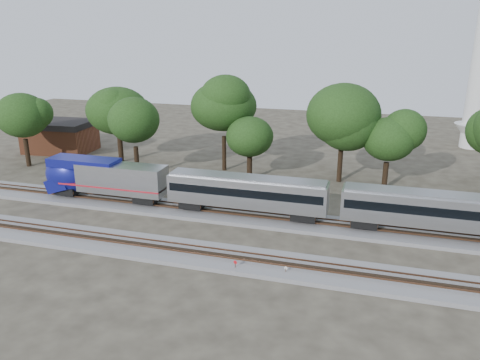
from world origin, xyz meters
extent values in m
plane|color=#383328|center=(0.00, 0.00, 0.00)|extent=(160.00, 160.00, 0.00)
cube|color=slate|center=(0.00, 6.00, 0.20)|extent=(160.00, 5.00, 0.40)
cube|color=brown|center=(0.00, 5.28, 0.66)|extent=(160.00, 0.08, 0.15)
cube|color=brown|center=(0.00, 6.72, 0.66)|extent=(160.00, 0.08, 0.15)
cube|color=slate|center=(0.00, -4.00, 0.20)|extent=(160.00, 5.00, 0.40)
cube|color=brown|center=(0.00, -4.72, 0.66)|extent=(160.00, 0.08, 0.15)
cube|color=brown|center=(0.00, -3.28, 0.66)|extent=(160.00, 0.08, 0.15)
cube|color=#B2B5BA|center=(-14.11, 6.00, 3.31)|extent=(10.72, 3.03, 3.34)
ellipsoid|color=navy|center=(-21.79, 6.00, 3.06)|extent=(5.46, 3.15, 4.65)
cube|color=navy|center=(-19.06, 6.00, 4.88)|extent=(8.59, 2.97, 1.01)
cube|color=black|center=(-21.29, 6.00, 4.07)|extent=(0.45, 2.33, 1.32)
cube|color=#A81926|center=(-15.32, 6.00, 2.45)|extent=(13.14, 3.07, 0.18)
cube|color=black|center=(-21.64, 6.00, 1.18)|extent=(2.63, 2.22, 0.91)
cube|color=black|center=(-11.03, 6.00, 1.18)|extent=(2.63, 2.22, 0.91)
cube|color=#B2B5BA|center=(1.15, 6.00, 3.16)|extent=(17.59, 3.03, 3.03)
cube|color=black|center=(1.15, 6.00, 3.46)|extent=(16.98, 3.08, 0.91)
cube|color=gray|center=(1.15, 6.00, 4.72)|extent=(17.19, 2.43, 0.35)
cube|color=black|center=(-5.22, 6.00, 1.18)|extent=(2.63, 2.22, 0.91)
cube|color=black|center=(7.52, 6.00, 1.18)|extent=(2.63, 2.22, 0.91)
cube|color=#B2B5BA|center=(20.14, 6.00, 3.16)|extent=(17.59, 3.03, 3.03)
cube|color=black|center=(20.14, 6.00, 3.46)|extent=(16.98, 3.08, 0.91)
cube|color=gray|center=(20.14, 6.00, 4.72)|extent=(17.19, 2.43, 0.35)
cube|color=black|center=(13.78, 6.00, 1.18)|extent=(2.63, 2.22, 0.91)
cylinder|color=#512D19|center=(3.39, -5.76, 0.47)|extent=(0.06, 0.06, 0.94)
cylinder|color=red|center=(3.39, -5.76, 0.88)|extent=(0.33, 0.12, 0.33)
cylinder|color=#512D19|center=(7.74, -5.30, 0.40)|extent=(0.05, 0.05, 0.80)
cylinder|color=silver|center=(7.74, -5.30, 0.75)|extent=(0.28, 0.10, 0.28)
cube|color=#512D19|center=(5.22, -5.76, 0.15)|extent=(0.52, 0.34, 0.30)
cone|color=silver|center=(30.77, 48.78, 2.10)|extent=(6.70, 6.70, 4.19)
cube|color=brown|center=(-37.49, 26.02, 2.14)|extent=(11.14, 8.14, 4.28)
cube|color=black|center=(-37.49, 26.02, 4.76)|extent=(11.36, 8.35, 0.96)
cylinder|color=black|center=(-36.56, 16.74, 2.11)|extent=(0.70, 0.70, 4.22)
ellipsoid|color=#1B3311|center=(-36.56, 16.74, 7.84)|extent=(7.96, 7.96, 6.77)
cylinder|color=black|center=(-24.09, 22.80, 2.19)|extent=(0.70, 0.70, 4.38)
ellipsoid|color=#1B3311|center=(-24.09, 22.80, 8.14)|extent=(8.26, 8.26, 7.02)
cylinder|color=black|center=(-17.82, 16.40, 2.20)|extent=(0.70, 0.70, 4.41)
ellipsoid|color=#1B3311|center=(-17.82, 16.40, 8.18)|extent=(8.31, 8.31, 7.06)
cylinder|color=black|center=(-7.08, 23.17, 2.57)|extent=(0.70, 0.70, 5.14)
ellipsoid|color=#1B3311|center=(-7.08, 23.17, 9.55)|extent=(9.70, 9.70, 8.25)
cylinder|color=black|center=(-2.25, 19.72, 1.65)|extent=(0.70, 0.70, 3.30)
ellipsoid|color=#1B3311|center=(-2.25, 19.72, 6.14)|extent=(6.23, 6.23, 5.30)
cylinder|color=black|center=(9.83, 22.39, 2.51)|extent=(0.70, 0.70, 5.01)
ellipsoid|color=#1B3311|center=(9.83, 22.39, 9.31)|extent=(9.45, 9.45, 8.04)
cylinder|color=black|center=(15.81, 20.82, 1.80)|extent=(0.70, 0.70, 3.61)
ellipsoid|color=#1B3311|center=(15.81, 20.82, 6.70)|extent=(6.80, 6.80, 5.78)
camera|label=1|loc=(13.93, -40.38, 20.10)|focal=35.00mm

